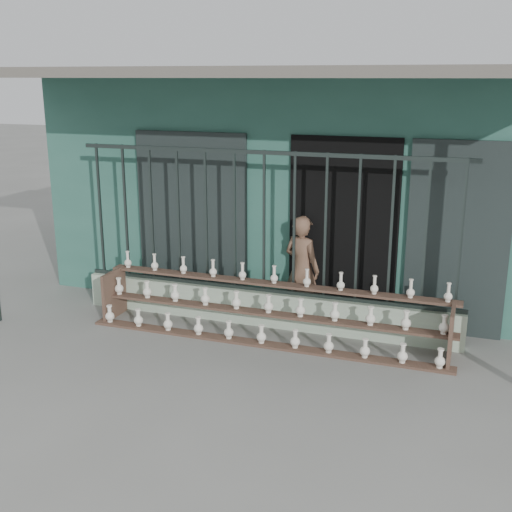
% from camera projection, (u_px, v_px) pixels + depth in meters
% --- Properties ---
extents(ground, '(60.00, 60.00, 0.00)m').
position_uv_depth(ground, '(227.00, 365.00, 7.15)').
color(ground, slate).
extents(workshop_building, '(7.40, 6.60, 3.21)m').
position_uv_depth(workshop_building, '(321.00, 170.00, 10.56)').
color(workshop_building, '#2D5F51').
rests_on(workshop_building, ground).
extents(parapet_wall, '(5.00, 0.20, 0.45)m').
position_uv_depth(parapet_wall, '(264.00, 308.00, 8.27)').
color(parapet_wall, '#B0C7AB').
rests_on(parapet_wall, ground).
extents(security_fence, '(5.00, 0.04, 1.80)m').
position_uv_depth(security_fence, '(264.00, 223.00, 7.97)').
color(security_fence, '#283330').
rests_on(security_fence, parapet_wall).
extents(shelf_rack, '(4.50, 0.68, 0.85)m').
position_uv_depth(shelf_rack, '(268.00, 310.00, 7.80)').
color(shelf_rack, brown).
rests_on(shelf_rack, ground).
extents(elderly_woman, '(0.60, 0.50, 1.41)m').
position_uv_depth(elderly_woman, '(302.00, 269.00, 8.30)').
color(elderly_woman, brown).
rests_on(elderly_woman, ground).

